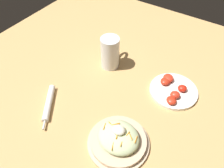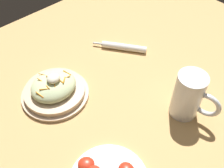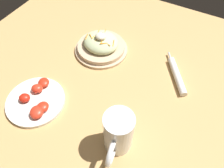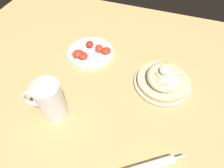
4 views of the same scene
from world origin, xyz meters
The scene contains 5 objects.
ground_plane centered at (0.00, 0.00, 0.00)m, with size 1.43×1.43×0.00m, color tan.
salad_plate centered at (0.19, -0.25, 0.03)m, with size 0.22×0.22×0.09m.
beer_mug centered at (-0.06, 0.08, 0.07)m, with size 0.08×0.14×0.15m.
napkin_roll centered at (-0.13, -0.26, 0.01)m, with size 0.13×0.18×0.03m.
tomato_plate centered at (0.26, 0.08, 0.01)m, with size 0.20×0.20×0.04m.
Camera 3 is at (-0.16, 0.30, 0.64)m, focal length 34.32 mm.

